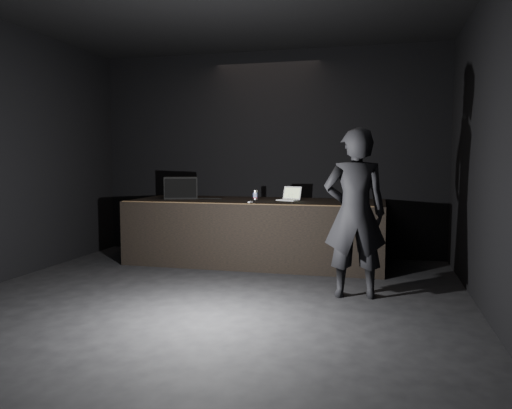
{
  "coord_description": "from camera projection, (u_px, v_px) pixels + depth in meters",
  "views": [
    {
      "loc": [
        1.92,
        -4.97,
        1.63
      ],
      "look_at": [
        0.1,
        2.3,
        0.97
      ],
      "focal_mm": 35.0,
      "sensor_mm": 36.0,
      "label": 1
    }
  ],
  "objects": [
    {
      "name": "ground",
      "position": [
        196.0,
        311.0,
        5.41
      ],
      "size": [
        7.0,
        7.0,
        0.0
      ],
      "primitive_type": "plane",
      "color": "black",
      "rests_on": "ground"
    },
    {
      "name": "room_walls",
      "position": [
        194.0,
        123.0,
        5.23
      ],
      "size": [
        6.1,
        7.1,
        3.52
      ],
      "color": "black",
      "rests_on": "ground"
    },
    {
      "name": "stage_riser",
      "position": [
        257.0,
        231.0,
        8.0
      ],
      "size": [
        4.0,
        1.5,
        1.0
      ],
      "primitive_type": "cube",
      "color": "black",
      "rests_on": "ground"
    },
    {
      "name": "riser_lip",
      "position": [
        245.0,
        204.0,
        7.27
      ],
      "size": [
        3.92,
        0.1,
        0.01
      ],
      "primitive_type": "cube",
      "color": "brown",
      "rests_on": "stage_riser"
    },
    {
      "name": "stage_monitor",
      "position": [
        181.0,
        188.0,
        8.32
      ],
      "size": [
        0.64,
        0.56,
        0.36
      ],
      "rotation": [
        0.0,
        0.0,
        0.36
      ],
      "color": "black",
      "rests_on": "stage_riser"
    },
    {
      "name": "cable",
      "position": [
        195.0,
        198.0,
        8.26
      ],
      "size": [
        0.95,
        0.02,
        0.02
      ],
      "primitive_type": "cylinder",
      "rotation": [
        0.0,
        1.57,
        -0.0
      ],
      "color": "black",
      "rests_on": "stage_riser"
    },
    {
      "name": "laptop",
      "position": [
        290.0,
        197.0,
        7.94
      ],
      "size": [
        0.39,
        0.37,
        0.22
      ],
      "rotation": [
        0.0,
        0.0,
        -0.34
      ],
      "color": "silver",
      "rests_on": "stage_riser"
    },
    {
      "name": "beer_can",
      "position": [
        255.0,
        195.0,
        7.86
      ],
      "size": [
        0.07,
        0.07,
        0.17
      ],
      "color": "silver",
      "rests_on": "stage_riser"
    },
    {
      "name": "plastic_cup",
      "position": [
        290.0,
        197.0,
        7.82
      ],
      "size": [
        0.09,
        0.09,
        0.11
      ],
      "primitive_type": "cylinder",
      "color": "white",
      "rests_on": "stage_riser"
    },
    {
      "name": "wii_remote",
      "position": [
        250.0,
        202.0,
        7.45
      ],
      "size": [
        0.04,
        0.14,
        0.03
      ],
      "primitive_type": "cube",
      "rotation": [
        0.0,
        0.0,
        -0.09
      ],
      "color": "white",
      "rests_on": "stage_riser"
    },
    {
      "name": "person",
      "position": [
        355.0,
        213.0,
        5.9
      ],
      "size": [
        0.8,
        0.59,
        2.01
      ],
      "primitive_type": "imported",
      "rotation": [
        0.0,
        0.0,
        3.3
      ],
      "color": "black",
      "rests_on": "ground"
    }
  ]
}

